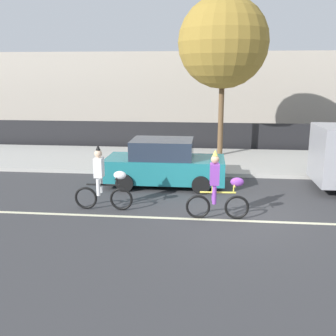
{
  "coord_description": "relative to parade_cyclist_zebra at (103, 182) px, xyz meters",
  "views": [
    {
      "loc": [
        -0.8,
        -10.57,
        3.9
      ],
      "look_at": [
        -2.0,
        1.2,
        1.0
      ],
      "focal_mm": 42.0,
      "sensor_mm": 36.0,
      "label": 1
    }
  ],
  "objects": [
    {
      "name": "parade_cyclist_zebra",
      "position": [
        0.0,
        0.0,
        0.0
      ],
      "size": [
        1.72,
        0.5,
        1.92
      ],
      "color": "black",
      "rests_on": "ground"
    },
    {
      "name": "parked_car_teal",
      "position": [
        1.47,
        2.68,
        -0.06
      ],
      "size": [
        4.1,
        1.92,
        1.64
      ],
      "color": "#1E727A",
      "rests_on": "ground"
    },
    {
      "name": "road_centre_line",
      "position": [
        3.74,
        -0.51,
        -0.84
      ],
      "size": [
        36.0,
        0.14,
        0.01
      ],
      "primitive_type": "cube",
      "color": "beige",
      "rests_on": "ground"
    },
    {
      "name": "sidewalk_curb",
      "position": [
        3.74,
        6.49,
        -0.77
      ],
      "size": [
        60.0,
        5.0,
        0.15
      ],
      "primitive_type": "cube",
      "color": "#ADAAA3",
      "rests_on": "ground"
    },
    {
      "name": "ground_plane",
      "position": [
        3.74,
        -0.01,
        -0.84
      ],
      "size": [
        80.0,
        80.0,
        0.0
      ],
      "primitive_type": "plane",
      "color": "#38383A"
    },
    {
      "name": "fence_line",
      "position": [
        3.74,
        9.39,
        -0.14
      ],
      "size": [
        40.0,
        0.08,
        1.4
      ],
      "primitive_type": "cube",
      "color": "black",
      "rests_on": "ground"
    },
    {
      "name": "parade_cyclist_purple",
      "position": [
        3.27,
        -0.41,
        0.0
      ],
      "size": [
        1.72,
        0.5,
        1.92
      ],
      "color": "black",
      "rests_on": "ground"
    },
    {
      "name": "building_backdrop",
      "position": [
        -0.12,
        17.99,
        1.72
      ],
      "size": [
        28.0,
        8.0,
        5.12
      ],
      "primitive_type": "cube",
      "color": "#B2A899",
      "rests_on": "ground"
    },
    {
      "name": "street_tree_near_lamp",
      "position": [
        3.53,
        7.46,
        4.3
      ],
      "size": [
        3.97,
        3.97,
        6.98
      ],
      "color": "brown",
      "rests_on": "sidewalk_curb"
    }
  ]
}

